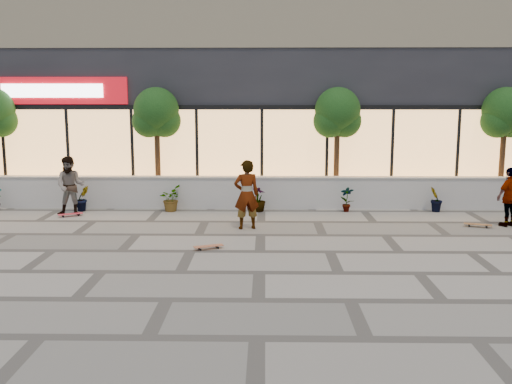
{
  "coord_description": "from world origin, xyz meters",
  "views": [
    {
      "loc": [
        0.12,
        -11.3,
        3.54
      ],
      "look_at": [
        -0.11,
        2.33,
        1.3
      ],
      "focal_mm": 40.0,
      "sensor_mm": 36.0,
      "label": 1
    }
  ],
  "objects_px": {
    "skateboard_center": "(209,246)",
    "skateboard_left": "(71,214)",
    "skater_right_near": "(510,197)",
    "skateboard_right_near": "(478,225)",
    "skater_center": "(246,195)",
    "skater_left": "(70,186)",
    "tree_east": "(505,116)",
    "tree_midwest": "(156,115)",
    "tree_mideast": "(337,116)"
  },
  "relations": [
    {
      "from": "skateboard_center",
      "to": "skateboard_left",
      "type": "bearing_deg",
      "value": 117.81
    },
    {
      "from": "skater_right_near",
      "to": "skateboard_right_near",
      "type": "bearing_deg",
      "value": -19.01
    },
    {
      "from": "skater_center",
      "to": "skater_left",
      "type": "bearing_deg",
      "value": -31.04
    },
    {
      "from": "tree_east",
      "to": "skater_center",
      "type": "bearing_deg",
      "value": -156.26
    },
    {
      "from": "tree_midwest",
      "to": "skateboard_right_near",
      "type": "height_order",
      "value": "tree_midwest"
    },
    {
      "from": "tree_east",
      "to": "skateboard_center",
      "type": "relative_size",
      "value": 5.39
    },
    {
      "from": "tree_midwest",
      "to": "skater_center",
      "type": "distance_m",
      "value": 5.24
    },
    {
      "from": "skater_right_near",
      "to": "tree_midwest",
      "type": "bearing_deg",
      "value": -44.93
    },
    {
      "from": "tree_midwest",
      "to": "tree_mideast",
      "type": "height_order",
      "value": "same"
    },
    {
      "from": "skateboard_center",
      "to": "skater_left",
      "type": "bearing_deg",
      "value": 116.35
    },
    {
      "from": "tree_midwest",
      "to": "skater_right_near",
      "type": "distance_m",
      "value": 11.15
    },
    {
      "from": "skateboard_left",
      "to": "tree_midwest",
      "type": "bearing_deg",
      "value": 14.14
    },
    {
      "from": "skater_left",
      "to": "skater_right_near",
      "type": "height_order",
      "value": "skater_left"
    },
    {
      "from": "skateboard_center",
      "to": "skateboard_right_near",
      "type": "height_order",
      "value": "skateboard_right_near"
    },
    {
      "from": "skateboard_right_near",
      "to": "skateboard_center",
      "type": "bearing_deg",
      "value": -142.53
    },
    {
      "from": "skater_center",
      "to": "skater_left",
      "type": "height_order",
      "value": "skater_center"
    },
    {
      "from": "tree_midwest",
      "to": "tree_mideast",
      "type": "relative_size",
      "value": 1.0
    },
    {
      "from": "tree_east",
      "to": "skater_right_near",
      "type": "height_order",
      "value": "tree_east"
    },
    {
      "from": "skateboard_center",
      "to": "tree_midwest",
      "type": "bearing_deg",
      "value": 88.25
    },
    {
      "from": "skater_center",
      "to": "skateboard_center",
      "type": "distance_m",
      "value": 2.5
    },
    {
      "from": "tree_east",
      "to": "skateboard_center",
      "type": "xyz_separation_m",
      "value": [
        -9.23,
        -5.87,
        -2.91
      ]
    },
    {
      "from": "tree_mideast",
      "to": "tree_east",
      "type": "relative_size",
      "value": 1.0
    },
    {
      "from": "tree_east",
      "to": "skateboard_left",
      "type": "height_order",
      "value": "tree_east"
    },
    {
      "from": "tree_midwest",
      "to": "skateboard_left",
      "type": "xyz_separation_m",
      "value": [
        -2.3,
        -2.14,
        -2.91
      ]
    },
    {
      "from": "tree_midwest",
      "to": "skater_left",
      "type": "bearing_deg",
      "value": -140.88
    },
    {
      "from": "skater_left",
      "to": "skateboard_right_near",
      "type": "height_order",
      "value": "skater_left"
    },
    {
      "from": "tree_midwest",
      "to": "skateboard_right_near",
      "type": "relative_size",
      "value": 5.17
    },
    {
      "from": "skateboard_center",
      "to": "skateboard_right_near",
      "type": "relative_size",
      "value": 0.96
    },
    {
      "from": "tree_east",
      "to": "skateboard_center",
      "type": "distance_m",
      "value": 11.32
    },
    {
      "from": "tree_east",
      "to": "skater_left",
      "type": "height_order",
      "value": "tree_east"
    },
    {
      "from": "tree_mideast",
      "to": "skater_right_near",
      "type": "relative_size",
      "value": 2.36
    },
    {
      "from": "skateboard_left",
      "to": "tree_east",
      "type": "bearing_deg",
      "value": -19.98
    },
    {
      "from": "tree_east",
      "to": "skater_center",
      "type": "relative_size",
      "value": 2.06
    },
    {
      "from": "tree_mideast",
      "to": "tree_midwest",
      "type": "bearing_deg",
      "value": 180.0
    },
    {
      "from": "skater_left",
      "to": "skateboard_left",
      "type": "relative_size",
      "value": 2.52
    },
    {
      "from": "skater_left",
      "to": "skater_right_near",
      "type": "distance_m",
      "value": 12.85
    },
    {
      "from": "skater_left",
      "to": "skateboard_right_near",
      "type": "relative_size",
      "value": 2.38
    },
    {
      "from": "tree_east",
      "to": "skater_right_near",
      "type": "relative_size",
      "value": 2.36
    },
    {
      "from": "skater_left",
      "to": "skateboard_left",
      "type": "height_order",
      "value": "skater_left"
    },
    {
      "from": "tree_east",
      "to": "skater_right_near",
      "type": "bearing_deg",
      "value": -107.99
    },
    {
      "from": "skateboard_right_near",
      "to": "skateboard_left",
      "type": "bearing_deg",
      "value": -167.39
    },
    {
      "from": "tree_midwest",
      "to": "skateboard_center",
      "type": "bearing_deg",
      "value": -68.84
    },
    {
      "from": "skater_right_near",
      "to": "skateboard_left",
      "type": "distance_m",
      "value": 12.81
    },
    {
      "from": "tree_mideast",
      "to": "skateboard_center",
      "type": "height_order",
      "value": "tree_mideast"
    },
    {
      "from": "tree_east",
      "to": "skateboard_right_near",
      "type": "height_order",
      "value": "tree_east"
    },
    {
      "from": "tree_midwest",
      "to": "skater_left",
      "type": "relative_size",
      "value": 2.17
    },
    {
      "from": "tree_east",
      "to": "skateboard_left",
      "type": "bearing_deg",
      "value": -171.2
    },
    {
      "from": "skateboard_right_near",
      "to": "skater_center",
      "type": "bearing_deg",
      "value": -158.71
    },
    {
      "from": "tree_mideast",
      "to": "skater_center",
      "type": "height_order",
      "value": "tree_mideast"
    },
    {
      "from": "tree_midwest",
      "to": "skater_right_near",
      "type": "height_order",
      "value": "tree_midwest"
    }
  ]
}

